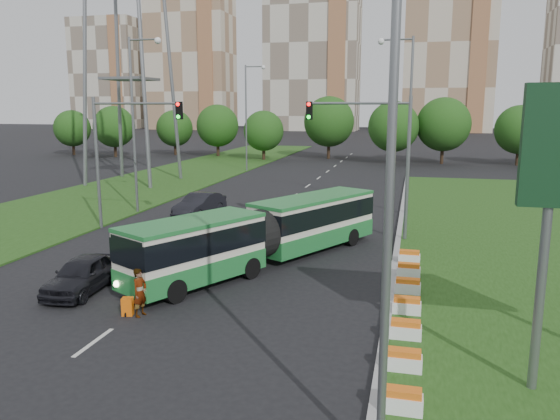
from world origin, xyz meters
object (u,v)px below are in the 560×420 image
(traffic_mast_left, at_px, (120,142))
(car_left_far, at_px, (200,205))
(articulated_bus, at_px, (259,232))
(pedestrian, at_px, (140,292))
(traffic_mast_median, at_px, (378,145))
(car_left_near, at_px, (82,274))
(shopping_trolley, at_px, (128,307))

(traffic_mast_left, height_order, car_left_far, traffic_mast_left)
(articulated_bus, height_order, pedestrian, articulated_bus)
(traffic_mast_median, distance_m, car_left_near, 16.70)
(articulated_bus, xyz_separation_m, pedestrian, (-2.31, -7.53, -0.63))
(articulated_bus, distance_m, car_left_near, 8.21)
(traffic_mast_left, relative_size, articulated_bus, 0.53)
(traffic_mast_median, height_order, shopping_trolley, traffic_mast_median)
(car_left_far, bearing_deg, articulated_bus, -46.61)
(articulated_bus, height_order, car_left_far, articulated_bus)
(articulated_bus, xyz_separation_m, shopping_trolley, (-2.80, -7.58, -1.19))
(car_left_near, relative_size, shopping_trolley, 6.51)
(traffic_mast_median, bearing_deg, car_left_far, 162.33)
(traffic_mast_left, distance_m, articulated_bus, 11.90)
(traffic_mast_left, relative_size, pedestrian, 4.53)
(car_left_near, bearing_deg, articulated_bus, 40.12)
(car_left_far, xyz_separation_m, shopping_trolley, (4.32, -17.52, -0.47))
(articulated_bus, bearing_deg, traffic_mast_left, -178.39)
(traffic_mast_median, height_order, traffic_mast_left, same)
(articulated_bus, relative_size, pedestrian, 8.50)
(car_left_near, relative_size, car_left_far, 0.89)
(traffic_mast_median, relative_size, car_left_far, 1.66)
(shopping_trolley, bearing_deg, pedestrian, -7.95)
(articulated_bus, xyz_separation_m, car_left_far, (-7.12, 9.94, -0.72))
(car_left_far, bearing_deg, traffic_mast_left, -113.36)
(car_left_near, xyz_separation_m, pedestrian, (3.56, -1.84, 0.15))
(car_left_near, height_order, pedestrian, pedestrian)
(traffic_mast_left, distance_m, shopping_trolley, 15.42)
(traffic_mast_left, bearing_deg, car_left_far, 58.87)
(traffic_mast_left, xyz_separation_m, car_left_near, (4.21, -10.74, -4.62))
(traffic_mast_median, height_order, car_left_near, traffic_mast_median)
(traffic_mast_left, bearing_deg, car_left_near, -68.60)
(traffic_mast_median, relative_size, shopping_trolley, 12.17)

